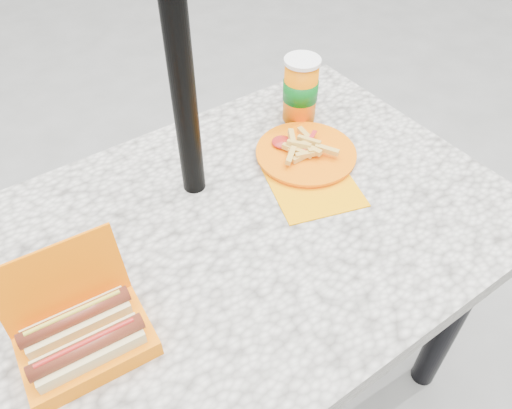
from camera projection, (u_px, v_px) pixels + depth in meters
ground at (241, 388)px, 1.57m from camera, size 60.00×60.00×0.00m
picnic_table at (235, 261)px, 1.12m from camera, size 1.20×0.80×0.75m
umbrella_pole at (177, 42)px, 0.89m from camera, size 0.05×0.05×2.20m
hotdog_box at (84, 337)px, 0.82m from camera, size 0.22×0.19×0.17m
fries_plate at (306, 155)px, 1.19m from camera, size 0.29×0.34×0.05m
soda_cup at (300, 90)px, 1.26m from camera, size 0.09×0.09×0.17m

